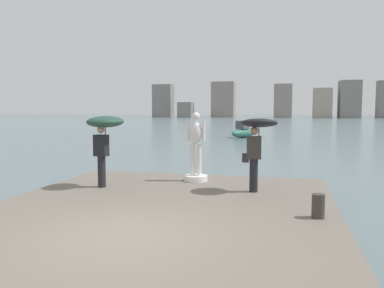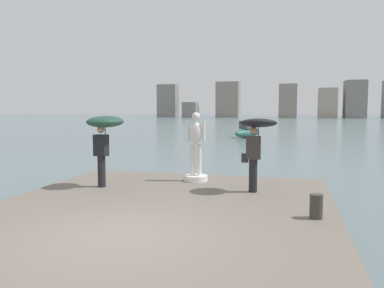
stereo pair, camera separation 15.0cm
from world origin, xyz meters
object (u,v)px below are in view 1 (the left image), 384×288
object	(u,v)px
mooring_bollard	(318,206)
boat_mid	(244,132)
statue_white_figure	(196,155)
onlooker_right	(257,135)
onlooker_left	(104,130)

from	to	relation	value
mooring_bollard	boat_mid	world-z (taller)	boat_mid
statue_white_figure	onlooker_right	xyz separation A→B (m)	(1.92, -1.16, 0.71)
onlooker_left	mooring_bollard	bearing A→B (deg)	-18.35
onlooker_right	boat_mid	distance (m)	26.57
onlooker_right	mooring_bollard	size ratio (longest dim) A/B	4.07
onlooker_left	onlooker_right	bearing A→B (deg)	5.19
statue_white_figure	mooring_bollard	distance (m)	4.77
statue_white_figure	mooring_bollard	xyz separation A→B (m)	(3.31, -3.39, -0.56)
onlooker_left	boat_mid	size ratio (longest dim) A/B	0.45
statue_white_figure	onlooker_right	bearing A→B (deg)	-31.18
onlooker_left	onlooker_right	world-z (taller)	onlooker_left
mooring_bollard	boat_mid	distance (m)	28.93
onlooker_left	onlooker_right	xyz separation A→B (m)	(4.18, 0.38, -0.10)
statue_white_figure	onlooker_right	distance (m)	2.36
onlooker_right	boat_mid	xyz separation A→B (m)	(-3.06, 26.36, -1.36)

